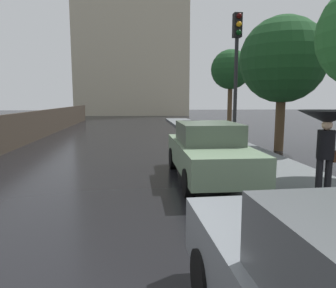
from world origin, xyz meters
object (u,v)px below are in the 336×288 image
Objects in this scene: car_green_near_kerb at (209,151)px; pedestrian_with_umbrella_near at (327,125)px; street_tree_near at (231,70)px; street_tree_mid at (283,60)px; traffic_light at (236,61)px.

pedestrian_with_umbrella_near is (2.02, -2.03, 0.84)m from car_green_near_kerb.
street_tree_near is 0.96× the size of street_tree_mid.
traffic_light is (1.33, 2.08, 2.61)m from car_green_near_kerb.
traffic_light is 10.15m from street_tree_near.
street_tree_near is (4.03, 11.84, 3.18)m from car_green_near_kerb.
street_tree_mid is (4.01, 4.48, 2.93)m from car_green_near_kerb.
car_green_near_kerb is 0.95× the size of traffic_light.
pedestrian_with_umbrella_near is 0.34× the size of street_tree_near.
street_tree_near is at bearing 74.57° from traffic_light.
street_tree_near is (2.69, 9.76, 0.57)m from traffic_light.
street_tree_mid is at bearing 41.94° from traffic_light.
pedestrian_with_umbrella_near is at bearing -45.11° from car_green_near_kerb.
pedestrian_with_umbrella_near is at bearing -107.00° from street_tree_mid.
street_tree_near is at bearing 71.15° from car_green_near_kerb.
car_green_near_kerb is at bearing -30.75° from pedestrian_with_umbrella_near.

